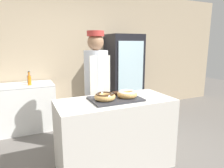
# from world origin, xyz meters

# --- Properties ---
(ground_plane) EXTENTS (14.00, 14.00, 0.00)m
(ground_plane) POSITION_xyz_m (0.00, 0.00, 0.00)
(ground_plane) COLOR #66605B
(wall_back) EXTENTS (8.00, 0.06, 2.70)m
(wall_back) POSITION_xyz_m (0.00, 2.13, 1.35)
(wall_back) COLOR tan
(wall_back) RESTS_ON ground_plane
(display_counter) EXTENTS (1.44, 0.67, 0.91)m
(display_counter) POSITION_xyz_m (0.00, 0.00, 0.46)
(display_counter) COLOR beige
(display_counter) RESTS_ON ground_plane
(serving_tray) EXTENTS (0.61, 0.43, 0.02)m
(serving_tray) POSITION_xyz_m (0.00, 0.00, 0.92)
(serving_tray) COLOR #2D2D33
(serving_tray) RESTS_ON display_counter
(donut_chocolate_glaze) EXTENTS (0.25, 0.25, 0.08)m
(donut_chocolate_glaze) POSITION_xyz_m (-0.15, -0.03, 0.98)
(donut_chocolate_glaze) COLOR tan
(donut_chocolate_glaze) RESTS_ON serving_tray
(donut_light_glaze) EXTENTS (0.25, 0.25, 0.08)m
(donut_light_glaze) POSITION_xyz_m (0.15, -0.03, 0.98)
(donut_light_glaze) COLOR tan
(donut_light_glaze) RESTS_ON serving_tray
(brownie_back_left) EXTENTS (0.10, 0.10, 0.03)m
(brownie_back_left) POSITION_xyz_m (-0.09, 0.15, 0.95)
(brownie_back_left) COLOR black
(brownie_back_left) RESTS_ON serving_tray
(brownie_back_right) EXTENTS (0.10, 0.10, 0.03)m
(brownie_back_right) POSITION_xyz_m (0.09, 0.15, 0.95)
(brownie_back_right) COLOR black
(brownie_back_right) RESTS_ON serving_tray
(baker_person) EXTENTS (0.35, 0.35, 1.77)m
(baker_person) POSITION_xyz_m (-0.04, 0.57, 0.95)
(baker_person) COLOR #4C4C51
(baker_person) RESTS_ON ground_plane
(beverage_fridge) EXTENTS (0.71, 0.64, 1.78)m
(beverage_fridge) POSITION_xyz_m (1.03, 1.75, 0.89)
(beverage_fridge) COLOR black
(beverage_fridge) RESTS_ON ground_plane
(chest_freezer) EXTENTS (1.04, 0.63, 0.86)m
(chest_freezer) POSITION_xyz_m (-1.02, 1.76, 0.43)
(chest_freezer) COLOR white
(chest_freezer) RESTS_ON ground_plane
(bottle_orange) EXTENTS (0.06, 0.06, 0.25)m
(bottle_orange) POSITION_xyz_m (-0.92, 1.64, 0.96)
(bottle_orange) COLOR orange
(bottle_orange) RESTS_ON chest_freezer
(bottle_blue) EXTENTS (0.07, 0.07, 0.21)m
(bottle_blue) POSITION_xyz_m (-0.91, 1.87, 0.94)
(bottle_blue) COLOR #1E4CB2
(bottle_blue) RESTS_ON chest_freezer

